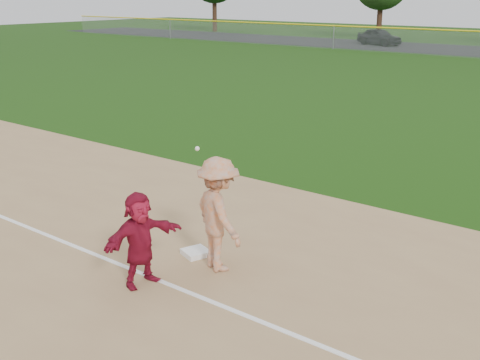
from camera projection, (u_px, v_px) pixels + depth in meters
The scene contains 6 objects.
ground at pixel (190, 266), 11.13m from camera, with size 160.00×160.00×0.00m, color #183E0B.
foul_line at pixel (159, 280), 10.52m from camera, with size 60.00×0.10×0.01m, color white.
first_base at pixel (196, 253), 11.52m from camera, with size 0.46×0.46×0.10m, color white.
base_runner at pixel (140, 239), 10.17m from camera, with size 1.54×0.49×1.66m, color maroon.
car_left at pixel (379, 37), 56.59m from camera, with size 1.82×4.53×1.54m, color black.
first_base_play at pixel (218, 214), 10.70m from camera, with size 1.55×1.25×2.31m.
Camera 1 is at (7.02, -7.37, 4.86)m, focal length 45.00 mm.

